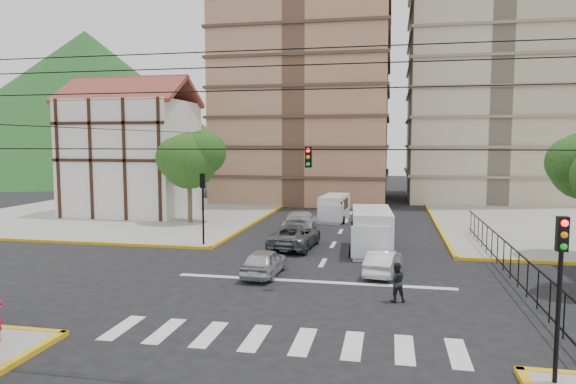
% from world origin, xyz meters
% --- Properties ---
extents(ground, '(160.00, 160.00, 0.00)m').
position_xyz_m(ground, '(0.00, 0.00, 0.00)').
color(ground, black).
rests_on(ground, ground).
extents(sidewalk_nw, '(26.00, 26.00, 0.15)m').
position_xyz_m(sidewalk_nw, '(-20.00, 20.00, 0.07)').
color(sidewalk_nw, gray).
rests_on(sidewalk_nw, ground).
extents(crosswalk_stripes, '(12.00, 2.40, 0.01)m').
position_xyz_m(crosswalk_stripes, '(0.00, -6.00, 0.01)').
color(crosswalk_stripes, silver).
rests_on(crosswalk_stripes, ground).
extents(stop_line, '(13.00, 0.40, 0.01)m').
position_xyz_m(stop_line, '(0.00, 1.20, 0.01)').
color(stop_line, silver).
rests_on(stop_line, ground).
extents(tudor_building, '(10.80, 8.05, 12.23)m').
position_xyz_m(tudor_building, '(-19.00, 20.00, 5.25)').
color(tudor_building, silver).
rests_on(tudor_building, ground).
extents(distant_hill, '(70.00, 70.00, 28.00)m').
position_xyz_m(distant_hill, '(-55.00, 70.00, 14.00)').
color(distant_hill, '#1D4F1A').
rests_on(distant_hill, ground).
extents(park_fence, '(0.10, 22.50, 1.66)m').
position_xyz_m(park_fence, '(9.00, 4.50, 0.00)').
color(park_fence, black).
rests_on(park_fence, ground).
extents(tree_tudor, '(5.39, 4.40, 7.43)m').
position_xyz_m(tree_tudor, '(-11.90, 16.01, 5.22)').
color(tree_tudor, '#473828').
rests_on(tree_tudor, ground).
extents(traffic_light_se, '(0.28, 0.22, 4.40)m').
position_xyz_m(traffic_light_se, '(7.80, -7.80, 3.11)').
color(traffic_light_se, black).
rests_on(traffic_light_se, ground).
extents(traffic_light_nw, '(0.28, 0.22, 4.40)m').
position_xyz_m(traffic_light_nw, '(-7.80, 7.80, 3.11)').
color(traffic_light_nw, black).
rests_on(traffic_light_nw, ground).
extents(traffic_light_hanging, '(18.00, 9.12, 0.92)m').
position_xyz_m(traffic_light_hanging, '(0.00, -2.04, 5.90)').
color(traffic_light_hanging, black).
rests_on(traffic_light_hanging, ground).
extents(van_right_lane, '(2.58, 5.72, 2.51)m').
position_xyz_m(van_right_lane, '(2.44, 8.05, 1.22)').
color(van_right_lane, silver).
rests_on(van_right_lane, ground).
extents(van_left_lane, '(2.23, 4.83, 2.11)m').
position_xyz_m(van_left_lane, '(-1.02, 19.85, 1.03)').
color(van_left_lane, silver).
rests_on(van_left_lane, ground).
extents(car_silver_front_left, '(1.72, 3.92, 1.32)m').
position_xyz_m(car_silver_front_left, '(-2.46, 1.88, 0.66)').
color(car_silver_front_left, '#BCBCC1').
rests_on(car_silver_front_left, ground).
extents(car_white_front_right, '(1.90, 3.91, 1.23)m').
position_xyz_m(car_white_front_right, '(3.21, 3.17, 0.62)').
color(car_white_front_right, silver).
rests_on(car_white_front_right, ground).
extents(car_grey_mid_left, '(2.76, 5.39, 1.46)m').
position_xyz_m(car_grey_mid_left, '(-2.20, 8.60, 0.73)').
color(car_grey_mid_left, slate).
rests_on(car_grey_mid_left, ground).
extents(car_silver_rear_left, '(2.33, 5.28, 1.51)m').
position_xyz_m(car_silver_rear_left, '(-2.93, 14.72, 0.75)').
color(car_silver_rear_left, silver).
rests_on(car_silver_rear_left, ground).
extents(car_darkgrey_mid_right, '(1.91, 4.11, 1.36)m').
position_xyz_m(car_darkgrey_mid_right, '(2.37, 13.58, 0.68)').
color(car_darkgrey_mid_right, '#28282A').
rests_on(car_darkgrey_mid_right, ground).
extents(car_white_rear_right, '(1.85, 3.97, 1.26)m').
position_xyz_m(car_white_rear_right, '(2.77, 18.72, 0.63)').
color(car_white_rear_right, white).
rests_on(car_white_rear_right, ground).
extents(pedestrian_crosswalk, '(0.91, 0.79, 1.62)m').
position_xyz_m(pedestrian_crosswalk, '(3.77, -1.12, 0.81)').
color(pedestrian_crosswalk, black).
rests_on(pedestrian_crosswalk, ground).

